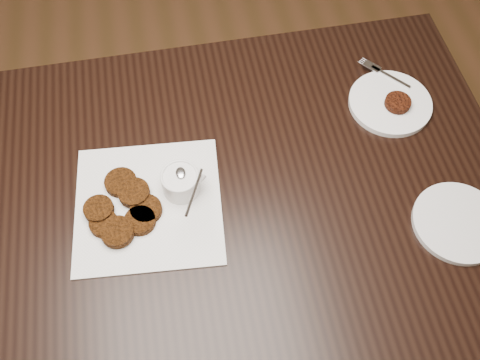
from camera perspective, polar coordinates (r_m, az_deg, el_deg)
name	(u,v)px	position (r m, az deg, el deg)	size (l,w,h in m)	color
floor	(195,330)	(1.85, -4.79, -15.63)	(4.00, 4.00, 0.00)	brown
table	(197,271)	(1.51, -4.59, -9.65)	(1.49, 0.96, 0.75)	black
napkin	(148,205)	(1.18, -9.74, -2.60)	(0.32, 0.32, 0.00)	white
sauce_ramekin	(179,175)	(1.14, -6.50, 0.54)	(0.11, 0.11, 0.12)	white
patty_cluster	(124,212)	(1.17, -12.23, -3.36)	(0.24, 0.24, 0.02)	#56290B
plate_with_patty	(391,101)	(1.36, 15.77, 8.10)	(0.20, 0.20, 0.03)	white
plate_empty	(458,223)	(1.23, 22.22, -4.23)	(0.19, 0.19, 0.01)	silver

